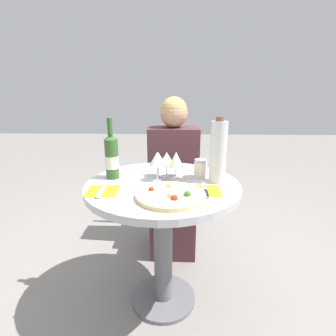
% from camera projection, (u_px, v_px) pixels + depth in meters
% --- Properties ---
extents(ground_plane, '(12.00, 12.00, 0.00)m').
position_uv_depth(ground_plane, '(164.00, 299.00, 1.60)').
color(ground_plane, gray).
rests_on(ground_plane, ground).
extents(dining_table, '(0.81, 0.81, 0.76)m').
position_uv_depth(dining_table, '(163.00, 213.00, 1.43)').
color(dining_table, slate).
rests_on(dining_table, ground_plane).
extents(chair_behind_diner, '(0.44, 0.44, 0.88)m').
position_uv_depth(chair_behind_diner, '(174.00, 188.00, 2.22)').
color(chair_behind_diner, '#ADADB2').
rests_on(chair_behind_diner, ground_plane).
extents(seated_diner, '(0.39, 0.47, 1.18)m').
position_uv_depth(seated_diner, '(173.00, 182.00, 2.05)').
color(seated_diner, '#512D33').
rests_on(seated_diner, ground_plane).
extents(pizza_large, '(0.32, 0.32, 0.04)m').
position_uv_depth(pizza_large, '(171.00, 195.00, 1.20)').
color(pizza_large, '#E5C17F').
rests_on(pizza_large, dining_table).
extents(wine_bottle, '(0.07, 0.07, 0.33)m').
position_uv_depth(wine_bottle, '(112.00, 157.00, 1.43)').
color(wine_bottle, '#2D5623').
rests_on(wine_bottle, dining_table).
extents(tall_carafe, '(0.08, 0.08, 0.35)m').
position_uv_depth(tall_carafe, '(218.00, 152.00, 1.35)').
color(tall_carafe, silver).
rests_on(tall_carafe, dining_table).
extents(sugar_shaker, '(0.07, 0.07, 0.10)m').
position_uv_depth(sugar_shaker, '(200.00, 169.00, 1.46)').
color(sugar_shaker, silver).
rests_on(sugar_shaker, dining_table).
extents(wine_glass_back_right, '(0.07, 0.07, 0.14)m').
position_uv_depth(wine_glass_back_right, '(176.00, 159.00, 1.46)').
color(wine_glass_back_right, silver).
rests_on(wine_glass_back_right, dining_table).
extents(wine_glass_back_left, '(0.08, 0.08, 0.14)m').
position_uv_depth(wine_glass_back_left, '(158.00, 158.00, 1.46)').
color(wine_glass_back_left, silver).
rests_on(wine_glass_back_left, dining_table).
extents(wine_glass_center, '(0.07, 0.07, 0.15)m').
position_uv_depth(wine_glass_center, '(167.00, 158.00, 1.42)').
color(wine_glass_center, silver).
rests_on(wine_glass_center, dining_table).
extents(wine_glass_front_right, '(0.08, 0.08, 0.16)m').
position_uv_depth(wine_glass_front_right, '(176.00, 160.00, 1.39)').
color(wine_glass_front_right, silver).
rests_on(wine_glass_front_right, dining_table).
extents(wine_glass_front_left, '(0.08, 0.08, 0.16)m').
position_uv_depth(wine_glass_front_left, '(157.00, 159.00, 1.39)').
color(wine_glass_front_left, silver).
rests_on(wine_glass_front_left, dining_table).
extents(place_setting_left, '(0.16, 0.19, 0.01)m').
position_uv_depth(place_setting_left, '(102.00, 191.00, 1.27)').
color(place_setting_left, gold).
rests_on(place_setting_left, dining_table).
extents(place_setting_right, '(0.15, 0.19, 0.01)m').
position_uv_depth(place_setting_right, '(205.00, 191.00, 1.27)').
color(place_setting_right, gold).
rests_on(place_setting_right, dining_table).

